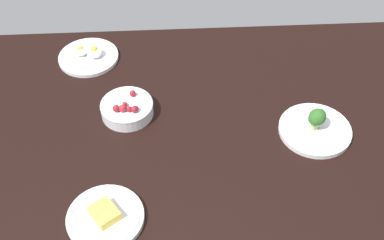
{
  "coord_description": "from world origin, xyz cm",
  "views": [
    {
      "loc": [
        -5.57,
        -96.78,
        106.38
      ],
      "look_at": [
        0.0,
        0.0,
        6.0
      ],
      "focal_mm": 45.8,
      "sensor_mm": 36.0,
      "label": 1
    }
  ],
  "objects_px": {
    "plate_broccoli": "(316,126)",
    "bowl_berries": "(127,108)",
    "plate_eggs": "(89,56)",
    "plate_cheese": "(105,217)"
  },
  "relations": [
    {
      "from": "bowl_berries",
      "to": "plate_cheese",
      "type": "bearing_deg",
      "value": -96.53
    },
    {
      "from": "plate_cheese",
      "to": "bowl_berries",
      "type": "bearing_deg",
      "value": 83.47
    },
    {
      "from": "bowl_berries",
      "to": "plate_cheese",
      "type": "height_order",
      "value": "bowl_berries"
    },
    {
      "from": "plate_broccoli",
      "to": "plate_eggs",
      "type": "distance_m",
      "value": 0.76
    },
    {
      "from": "bowl_berries",
      "to": "plate_cheese",
      "type": "relative_size",
      "value": 0.82
    },
    {
      "from": "plate_broccoli",
      "to": "bowl_berries",
      "type": "bearing_deg",
      "value": 169.18
    },
    {
      "from": "bowl_berries",
      "to": "plate_cheese",
      "type": "distance_m",
      "value": 0.36
    },
    {
      "from": "plate_broccoli",
      "to": "plate_cheese",
      "type": "bearing_deg",
      "value": -155.72
    },
    {
      "from": "plate_broccoli",
      "to": "bowl_berries",
      "type": "height_order",
      "value": "plate_broccoli"
    },
    {
      "from": "bowl_berries",
      "to": "plate_eggs",
      "type": "bearing_deg",
      "value": 117.21
    }
  ]
}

